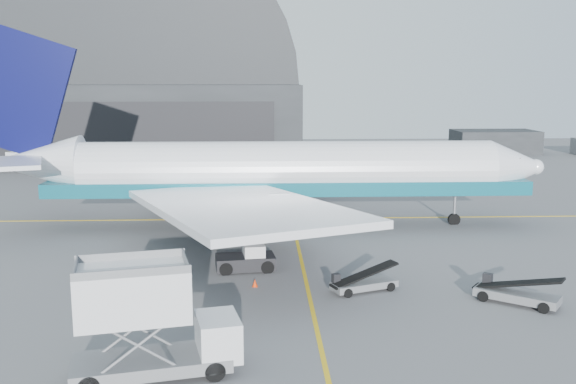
{
  "coord_description": "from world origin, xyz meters",
  "views": [
    {
      "loc": [
        -2.81,
        -38.22,
        12.79
      ],
      "look_at": [
        -0.84,
        8.78,
        4.5
      ],
      "focal_mm": 40.0,
      "sensor_mm": 36.0,
      "label": 1
    }
  ],
  "objects_px": {
    "airliner": "(265,172)",
    "belt_loader_a": "(363,283)",
    "belt_loader_b": "(516,294)",
    "catering_truck": "(149,321)",
    "pushback_tug": "(247,260)"
  },
  "relations": [
    {
      "from": "airliner",
      "to": "belt_loader_a",
      "type": "relative_size",
      "value": 11.25
    },
    {
      "from": "airliner",
      "to": "belt_loader_b",
      "type": "distance_m",
      "value": 25.28
    },
    {
      "from": "airliner",
      "to": "belt_loader_b",
      "type": "xyz_separation_m",
      "value": [
        14.33,
        -20.39,
        -4.27
      ]
    },
    {
      "from": "catering_truck",
      "to": "pushback_tug",
      "type": "bearing_deg",
      "value": 63.84
    },
    {
      "from": "pushback_tug",
      "to": "belt_loader_b",
      "type": "height_order",
      "value": "belt_loader_b"
    },
    {
      "from": "airliner",
      "to": "catering_truck",
      "type": "distance_m",
      "value": 29.36
    },
    {
      "from": "pushback_tug",
      "to": "belt_loader_a",
      "type": "relative_size",
      "value": 0.96
    },
    {
      "from": "airliner",
      "to": "belt_loader_a",
      "type": "xyz_separation_m",
      "value": [
        5.85,
        -17.87,
        -4.34
      ]
    },
    {
      "from": "belt_loader_a",
      "to": "belt_loader_b",
      "type": "distance_m",
      "value": 8.84
    },
    {
      "from": "catering_truck",
      "to": "belt_loader_a",
      "type": "bearing_deg",
      "value": 32.31
    },
    {
      "from": "pushback_tug",
      "to": "catering_truck",
      "type": "bearing_deg",
      "value": -110.86
    },
    {
      "from": "pushback_tug",
      "to": "belt_loader_a",
      "type": "distance_m",
      "value": 8.66
    },
    {
      "from": "pushback_tug",
      "to": "belt_loader_a",
      "type": "bearing_deg",
      "value": -40.78
    },
    {
      "from": "belt_loader_a",
      "to": "belt_loader_b",
      "type": "height_order",
      "value": "belt_loader_b"
    },
    {
      "from": "airliner",
      "to": "belt_loader_a",
      "type": "height_order",
      "value": "airliner"
    }
  ]
}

